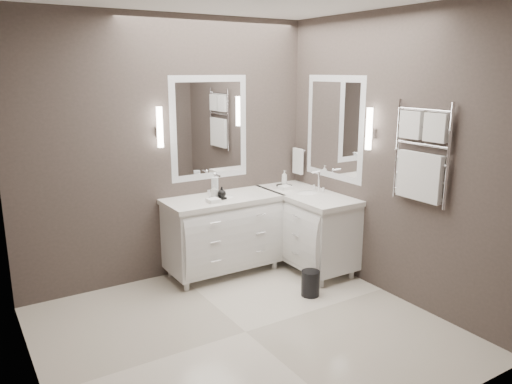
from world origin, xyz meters
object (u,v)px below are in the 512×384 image
vanity_back (223,230)px  waste_bin (310,283)px  towel_ladder (421,159)px  vanity_right (306,225)px

vanity_back → waste_bin: vanity_back is taller
waste_bin → towel_ladder: bearing=-45.9°
vanity_back → vanity_right: bearing=-20.4°
vanity_back → vanity_right: size_ratio=1.00×
vanity_back → towel_ladder: (1.10, -1.63, 0.91)m
vanity_back → vanity_right: (0.88, -0.33, 0.00)m
vanity_right → waste_bin: bearing=-124.1°
vanity_right → waste_bin: (-0.43, -0.63, -0.36)m
vanity_right → vanity_back: bearing=159.6°
towel_ladder → waste_bin: towel_ladder is taller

